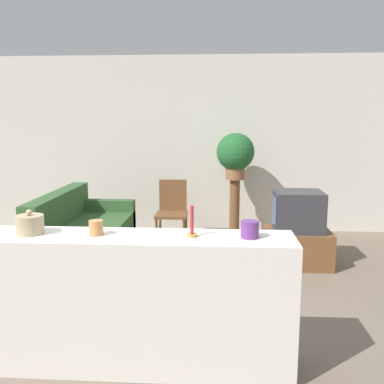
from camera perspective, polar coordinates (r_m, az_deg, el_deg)
ground_plane at (r=3.77m, az=-9.62°, el=-17.93°), size 14.00×14.00×0.00m
wall_back at (r=6.74m, az=-3.24°, el=6.35°), size 9.00×0.06×2.70m
couch at (r=5.43m, az=-14.30°, el=-5.91°), size 0.87×1.74×0.86m
tv_stand at (r=5.34m, az=13.81°, el=-7.19°), size 0.77×0.59×0.43m
television at (r=5.23m, az=13.94°, el=-2.46°), size 0.57×0.50×0.47m
wooden_chair at (r=6.12m, az=-2.67°, el=-2.22°), size 0.44×0.44×0.88m
plant_stand at (r=6.30m, az=5.69°, el=-2.26°), size 0.15×0.15×0.88m
potted_plant at (r=6.19m, az=5.81°, el=5.12°), size 0.54×0.54×0.67m
foreground_counter at (r=3.17m, az=-11.80°, el=-14.00°), size 2.66×0.44×0.96m
decorative_bowl at (r=3.16m, az=-20.82°, el=-4.07°), size 0.19×0.19×0.17m
candle_jar at (r=3.00m, az=-12.67°, el=-4.67°), size 0.10×0.10×0.10m
candlestick at (r=2.89m, az=-0.01°, el=-4.70°), size 0.07×0.07×0.21m
coffee_tin at (r=2.89m, az=7.72°, el=-4.96°), size 0.12×0.12×0.12m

